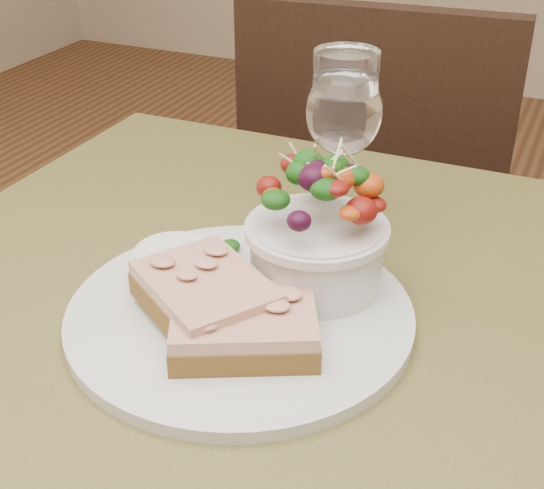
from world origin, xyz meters
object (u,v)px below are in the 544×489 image
at_px(cafe_table, 277,414).
at_px(ramekin, 174,265).
at_px(wine_glass, 344,117).
at_px(chair_far, 377,301).
at_px(dinner_plate, 240,314).
at_px(salad_bowl, 317,226).
at_px(sandwich_front, 244,327).
at_px(sandwich_back, 206,294).

xyz_separation_m(cafe_table, ramekin, (-0.10, 0.01, 0.13)).
distance_m(ramekin, wine_glass, 0.23).
distance_m(chair_far, dinner_plate, 0.87).
bearing_deg(dinner_plate, salad_bowl, 55.10).
distance_m(cafe_table, sandwich_front, 0.14).
distance_m(cafe_table, sandwich_back, 0.15).
relative_size(sandwich_front, ramekin, 2.25).
bearing_deg(cafe_table, salad_bowl, 78.41).
relative_size(chair_far, sandwich_front, 6.31).
height_order(cafe_table, chair_far, chair_far).
relative_size(chair_far, wine_glass, 5.14).
bearing_deg(wine_glass, dinner_plate, -96.22).
xyz_separation_m(dinner_plate, wine_glass, (0.02, 0.20, 0.12)).
xyz_separation_m(cafe_table, dinner_plate, (-0.03, -0.01, 0.11)).
relative_size(cafe_table, ramekin, 12.64).
height_order(sandwich_back, wine_glass, wine_glass).
relative_size(chair_far, dinner_plate, 2.99).
xyz_separation_m(chair_far, sandwich_front, (0.09, -0.77, 0.48)).
bearing_deg(ramekin, chair_far, 89.56).
height_order(cafe_table, sandwich_front, sandwich_front).
bearing_deg(salad_bowl, sandwich_front, -101.03).
bearing_deg(chair_far, salad_bowl, 95.76).
bearing_deg(cafe_table, sandwich_back, -150.52).
distance_m(sandwich_back, ramekin, 0.06).
relative_size(cafe_table, wine_glass, 4.57).
xyz_separation_m(dinner_plate, sandwich_front, (0.02, -0.04, 0.02)).
bearing_deg(sandwich_back, salad_bowl, 87.69).
bearing_deg(cafe_table, wine_glass, 93.46).
xyz_separation_m(sandwich_back, wine_glass, (0.04, 0.22, 0.09)).
bearing_deg(ramekin, salad_bowl, 24.00).
bearing_deg(chair_far, ramekin, 85.82).
relative_size(sandwich_front, wine_glass, 0.82).
height_order(ramekin, wine_glass, wine_glass).
xyz_separation_m(cafe_table, chair_far, (-0.10, 0.73, -0.36)).
xyz_separation_m(sandwich_back, ramekin, (-0.05, 0.04, -0.00)).
xyz_separation_m(cafe_table, salad_bowl, (0.01, 0.06, 0.17)).
relative_size(ramekin, wine_glass, 0.36).
distance_m(sandwich_front, ramekin, 0.11).
bearing_deg(salad_bowl, ramekin, -156.00).
bearing_deg(wine_glass, sandwich_back, -100.52).
bearing_deg(wine_glass, ramekin, -116.90).
bearing_deg(salad_bowl, sandwich_back, -126.07).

